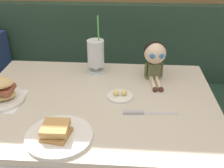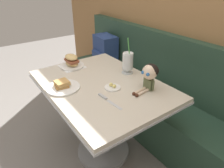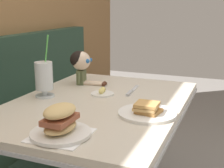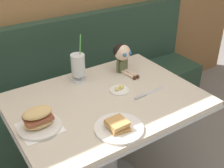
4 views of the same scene
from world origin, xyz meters
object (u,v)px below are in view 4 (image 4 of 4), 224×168
(toast_plate, at_px, (118,127))
(butter_knife, at_px, (145,95))
(milkshake_glass, at_px, (78,66))
(butter_saucer, at_px, (119,90))
(seated_doll, at_px, (122,54))
(sandwich_plate, at_px, (39,120))

(toast_plate, distance_m, butter_knife, 0.36)
(butter_knife, bearing_deg, milkshake_glass, 121.73)
(toast_plate, distance_m, butter_saucer, 0.37)
(seated_doll, bearing_deg, butter_saucer, -128.78)
(sandwich_plate, relative_size, butter_saucer, 1.83)
(milkshake_glass, bearing_deg, seated_doll, -9.64)
(toast_plate, xyz_separation_m, butter_knife, (0.31, 0.18, -0.01))
(milkshake_glass, distance_m, seated_doll, 0.31)
(butter_saucer, distance_m, butter_knife, 0.16)
(toast_plate, xyz_separation_m, sandwich_plate, (-0.32, 0.23, 0.03))
(sandwich_plate, xyz_separation_m, seated_doll, (0.70, 0.28, 0.08))
(toast_plate, height_order, seated_doll, seated_doll)
(toast_plate, bearing_deg, butter_saucer, 54.70)
(butter_saucer, bearing_deg, milkshake_glass, 118.75)
(toast_plate, bearing_deg, sandwich_plate, 144.57)
(sandwich_plate, bearing_deg, butter_saucer, 7.57)
(toast_plate, relative_size, butter_knife, 1.06)
(sandwich_plate, distance_m, butter_knife, 0.64)
(sandwich_plate, xyz_separation_m, butter_knife, (0.63, -0.05, -0.04))
(toast_plate, height_order, butter_knife, toast_plate)
(seated_doll, bearing_deg, toast_plate, -126.75)
(sandwich_plate, xyz_separation_m, butter_saucer, (0.54, 0.07, -0.04))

